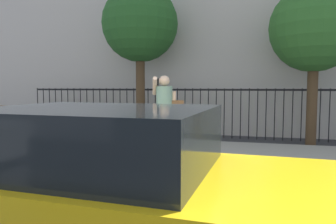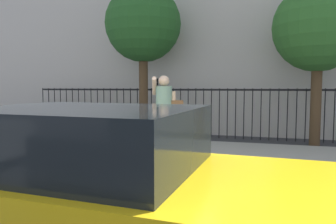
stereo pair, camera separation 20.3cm
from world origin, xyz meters
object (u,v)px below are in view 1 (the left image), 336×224
object	(u,v)px
street_tree_near	(315,29)
street_tree_mid	(140,25)
taxi_yellow	(113,191)
street_bench	(20,121)
pedestrian_on_phone	(166,110)

from	to	relation	value
street_tree_near	street_tree_mid	distance (m)	5.09
taxi_yellow	street_bench	xyz separation A→B (m)	(-5.37, 5.26, -0.05)
pedestrian_on_phone	street_tree_near	world-z (taller)	street_tree_near
street_tree_near	street_tree_mid	size ratio (longest dim) A/B	0.92
pedestrian_on_phone	street_tree_near	size ratio (longest dim) A/B	0.39
pedestrian_on_phone	street_bench	world-z (taller)	pedestrian_on_phone
taxi_yellow	pedestrian_on_phone	size ratio (longest dim) A/B	2.48
pedestrian_on_phone	taxi_yellow	bearing A→B (deg)	-81.82
street_bench	street_tree_mid	size ratio (longest dim) A/B	0.33
pedestrian_on_phone	street_tree_mid	bearing A→B (deg)	117.95
taxi_yellow	street_tree_near	world-z (taller)	street_tree_near
street_tree_near	street_tree_mid	xyz separation A→B (m)	(-5.07, 0.12, 0.37)
taxi_yellow	pedestrian_on_phone	bearing A→B (deg)	98.18
street_bench	street_tree_mid	xyz separation A→B (m)	(3.11, 1.79, 2.94)
pedestrian_on_phone	street_tree_mid	distance (m)	4.39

